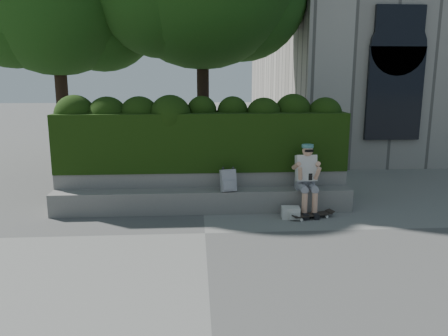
{
  "coord_description": "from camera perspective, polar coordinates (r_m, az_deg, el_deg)",
  "views": [
    {
      "loc": [
        -0.15,
        -7.21,
        2.67
      ],
      "look_at": [
        0.4,
        1.0,
        0.95
      ],
      "focal_mm": 35.0,
      "sensor_mm": 36.0,
      "label": 1
    }
  ],
  "objects": [
    {
      "name": "backpack_ground",
      "position": [
        8.54,
        8.68,
        -5.77
      ],
      "size": [
        0.36,
        0.27,
        0.22
      ],
      "primitive_type": "cube",
      "rotation": [
        0.0,
        0.0,
        -0.09
      ],
      "color": "beige",
      "rests_on": "ground"
    },
    {
      "name": "ground",
      "position": [
        7.69,
        -2.51,
        -8.52
      ],
      "size": [
        80.0,
        80.0,
        0.0
      ],
      "primitive_type": "plane",
      "color": "slate",
      "rests_on": "ground"
    },
    {
      "name": "hedge",
      "position": [
        9.26,
        -2.87,
        3.59
      ],
      "size": [
        6.0,
        1.0,
        1.2
      ],
      "primitive_type": "cube",
      "color": "black",
      "rests_on": "planter_wall"
    },
    {
      "name": "planter_wall",
      "position": [
        9.23,
        -2.78,
        -2.61
      ],
      "size": [
        6.0,
        0.5,
        0.75
      ],
      "primitive_type": "cube",
      "color": "gray",
      "rests_on": "ground"
    },
    {
      "name": "skateboard",
      "position": [
        8.62,
        11.42,
        -6.01
      ],
      "size": [
        0.83,
        0.42,
        0.08
      ],
      "rotation": [
        0.0,
        0.0,
        0.28
      ],
      "color": "black",
      "rests_on": "ground"
    },
    {
      "name": "person",
      "position": [
        8.78,
        10.74,
        -1.03
      ],
      "size": [
        0.4,
        0.76,
        1.38
      ],
      "color": "gray",
      "rests_on": "ground"
    },
    {
      "name": "backpack_plaid",
      "position": [
        8.63,
        0.56,
        -1.63
      ],
      "size": [
        0.32,
        0.22,
        0.43
      ],
      "primitive_type": "cube",
      "rotation": [
        0.0,
        0.0,
        0.21
      ],
      "color": "silver",
      "rests_on": "bench_ledge"
    },
    {
      "name": "bench_ledge",
      "position": [
        8.81,
        -2.71,
        -4.32
      ],
      "size": [
        6.0,
        0.45,
        0.45
      ],
      "primitive_type": "cube",
      "color": "gray",
      "rests_on": "ground"
    }
  ]
}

